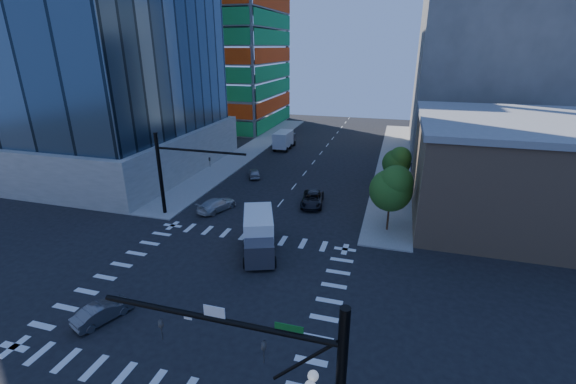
% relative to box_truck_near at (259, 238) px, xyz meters
% --- Properties ---
extents(ground, '(160.00, 160.00, 0.00)m').
position_rel_box_truck_near_xyz_m(ground, '(-1.63, -6.20, -1.52)').
color(ground, black).
rests_on(ground, ground).
extents(road_markings, '(20.00, 20.00, 0.01)m').
position_rel_box_truck_near_xyz_m(road_markings, '(-1.63, -6.20, -1.51)').
color(road_markings, silver).
rests_on(road_markings, ground).
extents(sidewalk_ne, '(5.00, 60.00, 0.15)m').
position_rel_box_truck_near_xyz_m(sidewalk_ne, '(10.87, 33.80, -1.44)').
color(sidewalk_ne, gray).
rests_on(sidewalk_ne, ground).
extents(sidewalk_nw, '(5.00, 60.00, 0.15)m').
position_rel_box_truck_near_xyz_m(sidewalk_nw, '(-14.13, 33.80, -1.44)').
color(sidewalk_nw, gray).
rests_on(sidewalk_nw, ground).
extents(construction_building, '(25.16, 34.50, 70.60)m').
position_rel_box_truck_near_xyz_m(construction_building, '(-29.05, 55.73, 23.10)').
color(construction_building, gray).
rests_on(construction_building, ground).
extents(commercial_building, '(20.50, 22.50, 10.60)m').
position_rel_box_truck_near_xyz_m(commercial_building, '(23.37, 15.80, 3.80)').
color(commercial_building, '#9E7B5C').
rests_on(commercial_building, ground).
extents(bg_building_ne, '(24.00, 30.00, 28.00)m').
position_rel_box_truck_near_xyz_m(bg_building_ne, '(25.37, 48.80, 12.48)').
color(bg_building_ne, '#615C57').
rests_on(bg_building_ne, ground).
extents(signal_mast_nw, '(10.20, 0.40, 9.00)m').
position_rel_box_truck_near_xyz_m(signal_mast_nw, '(-11.63, 5.30, 3.98)').
color(signal_mast_nw, black).
rests_on(signal_mast_nw, sidewalk_nw).
extents(tree_south, '(4.16, 4.16, 6.82)m').
position_rel_box_truck_near_xyz_m(tree_south, '(11.00, 7.70, 3.17)').
color(tree_south, '#382316').
rests_on(tree_south, sidewalk_ne).
extents(tree_north, '(3.54, 3.52, 5.78)m').
position_rel_box_truck_near_xyz_m(tree_north, '(11.30, 19.70, 2.47)').
color(tree_north, '#382316').
rests_on(tree_north, sidewalk_ne).
extents(car_nb_far, '(3.08, 5.52, 1.46)m').
position_rel_box_truck_near_xyz_m(car_nb_far, '(2.12, 12.30, -0.79)').
color(car_nb_far, black).
rests_on(car_nb_far, ground).
extents(car_sb_near, '(3.59, 5.29, 1.42)m').
position_rel_box_truck_near_xyz_m(car_sb_near, '(-7.94, 7.75, -0.80)').
color(car_sb_near, silver).
rests_on(car_sb_near, ground).
extents(car_sb_mid, '(2.90, 4.06, 1.28)m').
position_rel_box_truck_near_xyz_m(car_sb_mid, '(-8.06, 20.03, -0.87)').
color(car_sb_mid, '#95969C').
rests_on(car_sb_mid, ground).
extents(car_sb_cross, '(2.71, 4.15, 1.29)m').
position_rel_box_truck_near_xyz_m(car_sb_cross, '(-7.05, -11.51, -0.87)').
color(car_sb_cross, '#4D4E52').
rests_on(car_sb_cross, ground).
extents(box_truck_near, '(4.94, 7.09, 3.42)m').
position_rel_box_truck_near_xyz_m(box_truck_near, '(0.00, 0.00, 0.00)').
color(box_truck_near, black).
rests_on(box_truck_near, ground).
extents(box_truck_far, '(2.65, 6.20, 3.25)m').
position_rel_box_truck_near_xyz_m(box_truck_far, '(-8.68, 37.22, -0.08)').
color(box_truck_far, black).
rests_on(box_truck_far, ground).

